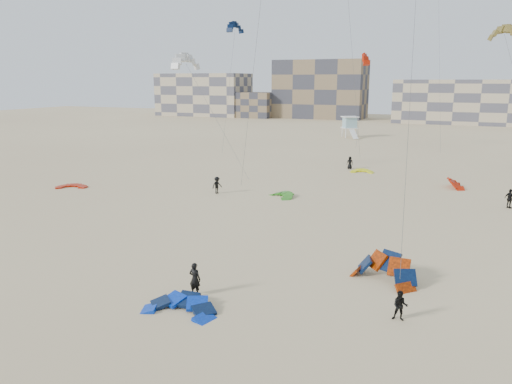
% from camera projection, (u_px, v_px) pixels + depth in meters
% --- Properties ---
extents(ground, '(320.00, 320.00, 0.00)m').
position_uv_depth(ground, '(180.00, 293.00, 28.36)').
color(ground, beige).
rests_on(ground, ground).
extents(kite_ground_blue, '(3.97, 4.19, 2.11)m').
position_uv_depth(kite_ground_blue, '(180.00, 311.00, 26.16)').
color(kite_ground_blue, '#0A38C9').
rests_on(kite_ground_blue, ground).
extents(kite_ground_orange, '(5.66, 5.62, 4.25)m').
position_uv_depth(kite_ground_orange, '(383.00, 281.00, 30.07)').
color(kite_ground_orange, '#D03703').
rests_on(kite_ground_orange, ground).
extents(kite_ground_red, '(4.25, 4.34, 0.59)m').
position_uv_depth(kite_ground_red, '(72.00, 187.00, 56.34)').
color(kite_ground_red, red).
rests_on(kite_ground_red, ground).
extents(kite_ground_green, '(4.26, 4.30, 1.68)m').
position_uv_depth(kite_ground_green, '(282.00, 197.00, 51.78)').
color(kite_ground_green, '#28941D').
rests_on(kite_ground_green, ground).
extents(kite_ground_red_far, '(3.68, 3.57, 3.03)m').
position_uv_depth(kite_ground_red_far, '(456.00, 188.00, 56.15)').
color(kite_ground_red_far, red).
rests_on(kite_ground_red_far, ground).
extents(kite_ground_yellow, '(3.14, 3.29, 1.19)m').
position_uv_depth(kite_ground_yellow, '(362.00, 172.00, 65.56)').
color(kite_ground_yellow, '#E0E20A').
rests_on(kite_ground_yellow, ground).
extents(kitesurfer_main, '(0.71, 0.48, 1.92)m').
position_uv_depth(kitesurfer_main, '(195.00, 279.00, 27.92)').
color(kitesurfer_main, black).
rests_on(kitesurfer_main, ground).
extents(kitesurfer_b, '(0.79, 0.63, 1.55)m').
position_uv_depth(kitesurfer_b, '(400.00, 306.00, 25.02)').
color(kitesurfer_b, black).
rests_on(kitesurfer_b, ground).
extents(kitesurfer_c, '(1.16, 1.35, 1.81)m').
position_uv_depth(kitesurfer_c, '(217.00, 185.00, 53.15)').
color(kitesurfer_c, black).
rests_on(kitesurfer_c, ground).
extents(kitesurfer_d, '(1.12, 1.04, 1.84)m').
position_uv_depth(kitesurfer_d, '(510.00, 199.00, 47.00)').
color(kitesurfer_d, black).
rests_on(kitesurfer_d, ground).
extents(kitesurfer_e, '(0.96, 0.76, 1.72)m').
position_uv_depth(kitesurfer_e, '(350.00, 163.00, 67.84)').
color(kitesurfer_e, black).
rests_on(kitesurfer_e, ground).
extents(kite_fly_grey, '(12.34, 6.12, 14.19)m').
position_uv_depth(kite_fly_grey, '(186.00, 63.00, 59.90)').
color(kite_fly_grey, white).
rests_on(kite_fly_grey, ground).
extents(kite_fly_olive, '(6.96, 6.06, 16.56)m').
position_uv_depth(kite_fly_olive, '(504.00, 34.00, 49.27)').
color(kite_fly_olive, brown).
rests_on(kite_fly_olive, ground).
extents(kite_fly_navy, '(3.80, 5.40, 19.52)m').
position_uv_depth(kite_fly_navy, '(235.00, 28.00, 74.76)').
color(kite_fly_navy, '#071B3D').
rests_on(kite_fly_navy, ground).
extents(kite_fly_red, '(4.43, 5.87, 15.45)m').
position_uv_depth(kite_fly_red, '(366.00, 60.00, 81.69)').
color(kite_fly_red, red).
rests_on(kite_fly_red, ground).
extents(lifeguard_tower_far, '(4.27, 6.61, 4.40)m').
position_uv_depth(lifeguard_tower_far, '(350.00, 127.00, 105.18)').
color(lifeguard_tower_far, white).
rests_on(lifeguard_tower_far, ground).
extents(condo_west_a, '(30.00, 15.00, 14.00)m').
position_uv_depth(condo_west_a, '(204.00, 95.00, 170.27)').
color(condo_west_a, tan).
rests_on(condo_west_a, ground).
extents(condo_west_b, '(28.00, 14.00, 18.00)m').
position_uv_depth(condo_west_b, '(321.00, 89.00, 158.16)').
color(condo_west_b, '#7B654A').
rests_on(condo_west_b, ground).
extents(condo_mid, '(32.00, 16.00, 12.00)m').
position_uv_depth(condo_mid, '(454.00, 101.00, 139.95)').
color(condo_mid, tan).
rests_on(condo_mid, ground).
extents(condo_fill_left, '(12.00, 10.00, 8.00)m').
position_uv_depth(condo_fill_left, '(255.00, 105.00, 161.50)').
color(condo_fill_left, '#7B654A').
rests_on(condo_fill_left, ground).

